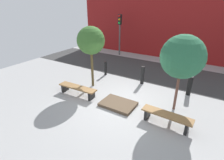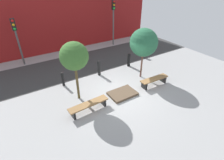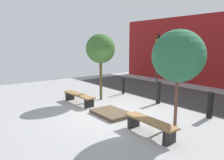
% 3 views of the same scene
% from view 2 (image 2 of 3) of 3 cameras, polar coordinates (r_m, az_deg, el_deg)
% --- Properties ---
extents(ground_plane, '(18.00, 18.00, 0.00)m').
position_cam_2_polar(ground_plane, '(9.77, 2.98, -4.38)').
color(ground_plane, '#989898').
extents(road_strip, '(18.00, 3.78, 0.01)m').
position_cam_2_polar(road_strip, '(13.28, -8.65, 5.61)').
color(road_strip, '#353535').
rests_on(road_strip, ground).
extents(building_facade, '(16.20, 0.50, 4.48)m').
position_cam_2_polar(building_facade, '(15.76, -15.12, 17.67)').
color(building_facade, maroon).
rests_on(building_facade, ground).
extents(bench_left, '(2.01, 0.51, 0.43)m').
position_cam_2_polar(bench_left, '(8.50, -7.65, -8.22)').
color(bench_left, black).
rests_on(bench_left, ground).
extents(bench_right, '(1.84, 0.51, 0.46)m').
position_cam_2_polar(bench_right, '(10.59, 13.60, -0.05)').
color(bench_right, black).
rests_on(bench_right, ground).
extents(planter_bed, '(1.48, 1.04, 0.13)m').
position_cam_2_polar(planter_bed, '(9.64, 3.44, -4.44)').
color(planter_bed, brown).
rests_on(planter_bed, ground).
extents(tree_behind_left_bench, '(1.37, 1.37, 3.11)m').
position_cam_2_polar(tree_behind_left_bench, '(8.38, -12.27, 7.53)').
color(tree_behind_left_bench, '#4F4124').
rests_on(tree_behind_left_bench, ground).
extents(tree_behind_right_bench, '(1.65, 1.65, 3.11)m').
position_cam_2_polar(tree_behind_right_bench, '(10.54, 10.31, 11.92)').
color(tree_behind_right_bench, brown).
rests_on(tree_behind_right_bench, ground).
extents(bollard_far_left, '(0.15, 0.15, 0.87)m').
position_cam_2_polar(bollard_far_left, '(10.59, -15.76, 0.28)').
color(bollard_far_left, black).
rests_on(bollard_far_left, ground).
extents(bollard_left, '(0.19, 0.19, 1.00)m').
position_cam_2_polar(bollard_left, '(11.33, -4.26, 3.95)').
color(bollard_left, black).
rests_on(bollard_left, ground).
extents(bollard_center, '(0.21, 0.21, 0.96)m').
position_cam_2_polar(bollard_center, '(12.53, 5.53, 6.59)').
color(bollard_center, black).
rests_on(bollard_center, ground).
extents(traffic_light_west, '(0.28, 0.27, 3.26)m').
position_cam_2_polar(traffic_light_west, '(13.69, -28.87, 13.09)').
color(traffic_light_west, '#4C4C4C').
rests_on(traffic_light_west, ground).
extents(traffic_light_mid_west, '(0.28, 0.27, 3.87)m').
position_cam_2_polar(traffic_light_mid_west, '(16.05, 0.47, 20.45)').
color(traffic_light_mid_west, '#565656').
rests_on(traffic_light_mid_west, ground).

